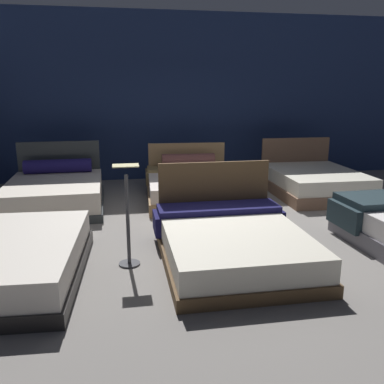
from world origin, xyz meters
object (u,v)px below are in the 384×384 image
bed_1 (231,242)px  bed_4 (192,186)px  bed_3 (55,192)px  bed_0 (10,260)px  price_sign (128,227)px  bed_5 (314,182)px

bed_1 → bed_4: bearing=89.7°
bed_3 → bed_0: bearing=-93.2°
bed_0 → bed_4: 3.73m
bed_0 → price_sign: (1.22, 0.16, 0.24)m
bed_1 → bed_4: bed_1 is taller
bed_3 → price_sign: (1.15, -2.59, 0.20)m
bed_1 → bed_4: size_ratio=1.01×
bed_3 → bed_5: (4.66, 0.05, -0.02)m
bed_1 → price_sign: bearing=177.0°
bed_0 → bed_3: bed_3 is taller
bed_0 → bed_1: bed_1 is taller
bed_1 → bed_5: size_ratio=1.02×
bed_1 → price_sign: price_sign is taller
price_sign → bed_4: bearing=66.0°
price_sign → bed_5: bearing=36.9°
bed_4 → bed_5: bearing=1.8°
bed_5 → bed_4: bearing=179.8°
bed_4 → bed_1: bearing=-87.6°
bed_1 → price_sign: size_ratio=1.79×
bed_0 → price_sign: price_sign is taller
bed_0 → bed_3: 2.75m
bed_1 → bed_5: 3.57m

